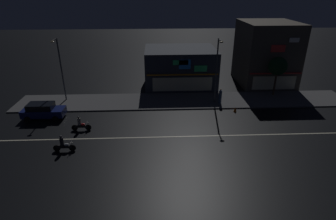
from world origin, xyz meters
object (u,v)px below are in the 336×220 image
Objects in this scene: motorcycle_following at (63,145)px; parked_car_near_kerb at (43,111)px; pedestrian_on_sidewalk at (220,97)px; streetlamp_mid at (217,67)px; traffic_cone at (235,110)px; streetlamp_west at (60,65)px; motorcycle_lead at (81,124)px.

parked_car_near_kerb is at bearing -61.99° from motorcycle_following.
motorcycle_following is at bearing 31.30° from pedestrian_on_sidewalk.
traffic_cone is at bearing -51.78° from streetlamp_mid.
parked_car_near_kerb is 7.82× the size of traffic_cone.
parked_car_near_kerb is (-0.94, -4.67, -3.63)m from streetlamp_west.
streetlamp_mid is 18.10m from motorcycle_following.
traffic_cone is (16.13, 3.56, -0.36)m from motorcycle_lead.
streetlamp_mid is 3.97× the size of motorcycle_following.
pedestrian_on_sidewalk is 0.95× the size of motorcycle_following.
motorcycle_lead is (4.59, -2.93, -0.24)m from parked_car_near_kerb.
traffic_cone is at bearing 6.93° from motorcycle_lead.
streetlamp_west reaches higher than motorcycle_lead.
streetlamp_west is at bearing 78.62° from parked_car_near_kerb.
motorcycle_following is (4.04, -6.61, -0.24)m from parked_car_near_kerb.
motorcycle_lead is at bearing -167.55° from traffic_cone.
streetlamp_west is 4.12× the size of pedestrian_on_sidewalk.
motorcycle_following reaches higher than traffic_cone.
streetlamp_west is 5.99m from parked_car_near_kerb.
streetlamp_west is at bearing 110.12° from motorcycle_lead.
traffic_cone is (16.69, 7.24, -0.36)m from motorcycle_following.
parked_car_near_kerb is at bearing 8.08° from pedestrian_on_sidewalk.
motorcycle_following is (-15.43, -9.40, -0.35)m from pedestrian_on_sidewalk.
streetlamp_west reaches higher than pedestrian_on_sidewalk.
pedestrian_on_sidewalk is 0.42× the size of parked_car_near_kerb.
streetlamp_mid is at bearing 128.22° from traffic_cone.
parked_car_near_kerb is at bearing 141.89° from motorcycle_lead.
parked_car_near_kerb is 7.75m from motorcycle_following.
streetlamp_mid is 4.18× the size of pedestrian_on_sidewalk.
streetlamp_mid is 19.45m from parked_car_near_kerb.
motorcycle_following is at bearing -74.65° from streetlamp_west.
traffic_cone is at bearing -159.93° from motorcycle_following.
streetlamp_mid is at bearing -150.43° from motorcycle_following.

